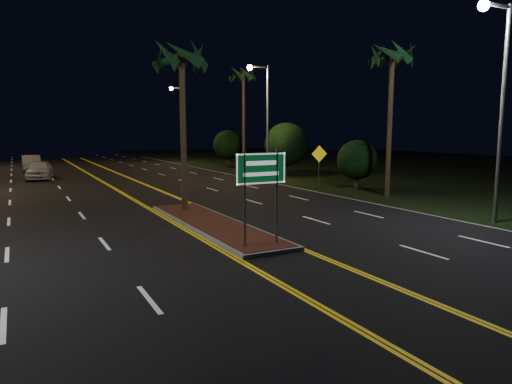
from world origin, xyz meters
TOP-DOWN VIEW (x-y plane):
  - ground at (0.00, 0.00)m, footprint 120.00×120.00m
  - grass_right at (30.00, 25.00)m, footprint 40.00×110.00m
  - median_island at (0.00, 7.00)m, footprint 2.25×10.25m
  - highway_sign at (0.00, 2.80)m, footprint 1.80×0.08m
  - streetlight_right_near at (10.61, 2.00)m, footprint 1.91×0.44m
  - streetlight_right_mid at (10.61, 22.00)m, footprint 1.91×0.44m
  - streetlight_right_far at (10.61, 42.00)m, footprint 1.91×0.44m
  - palm_median at (0.00, 10.50)m, footprint 2.40×2.40m
  - palm_right_near at (12.50, 10.00)m, footprint 2.40×2.40m
  - palm_right_far at (12.80, 30.00)m, footprint 2.40×2.40m
  - shrub_near at (13.50, 14.00)m, footprint 2.70×2.70m
  - shrub_mid at (14.00, 24.00)m, footprint 3.78×3.78m
  - shrub_far at (13.80, 36.00)m, footprint 3.24×3.24m
  - car_near at (-5.42, 30.57)m, footprint 3.14×5.72m
  - car_far at (-5.73, 39.10)m, footprint 2.34×5.39m
  - warning_sign at (12.34, 16.76)m, footprint 1.18×0.23m

SIDE VIEW (x-z plane):
  - ground at x=0.00m, z-range 0.00..0.00m
  - grass_right at x=30.00m, z-range 0.00..0.01m
  - median_island at x=0.00m, z-range 0.00..0.17m
  - car_far at x=-5.73m, z-range 0.00..1.79m
  - car_near at x=-5.42m, z-range 0.00..1.81m
  - warning_sign at x=12.34m, z-range 0.46..3.32m
  - shrub_near at x=13.50m, z-range 0.30..3.60m
  - shrub_far at x=13.80m, z-range 0.36..4.32m
  - highway_sign at x=0.00m, z-range 0.80..4.00m
  - shrub_mid at x=14.00m, z-range 0.42..5.04m
  - streetlight_right_near at x=10.61m, z-range 1.16..10.16m
  - streetlight_right_mid at x=10.61m, z-range 1.16..10.16m
  - streetlight_right_far at x=10.61m, z-range 1.16..10.16m
  - palm_median at x=0.00m, z-range 3.13..11.43m
  - palm_right_near at x=12.50m, z-range 3.56..12.86m
  - palm_right_far at x=12.80m, z-range 3.99..14.29m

